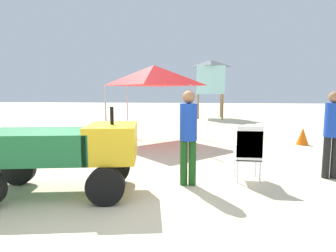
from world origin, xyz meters
TOP-DOWN VIEW (x-y plane):
  - ground at (0.00, 0.00)m, footprint 80.00×80.00m
  - utility_cart at (-0.98, 0.21)m, footprint 2.72×1.68m
  - stacked_plastic_chairs at (2.24, 1.23)m, footprint 0.48×0.48m
  - surfboard_pile at (-3.93, 2.97)m, footprint 2.67×0.78m
  - lifeguard_near_left at (3.95, 1.65)m, footprint 0.32×0.32m
  - lifeguard_near_center at (1.09, 0.89)m, footprint 0.32×0.32m
  - popup_canopy at (-0.28, 5.40)m, footprint 2.66×2.66m
  - lifeguard_tower at (1.98, 14.74)m, footprint 1.98×1.98m
  - traffic_cone_near at (4.72, 5.39)m, footprint 0.40×0.40m

SIDE VIEW (x-z plane):
  - ground at x=0.00m, z-range 0.00..0.00m
  - surfboard_pile at x=-3.93m, z-range 0.00..0.32m
  - traffic_cone_near at x=4.72m, z-range 0.00..0.57m
  - stacked_plastic_chairs at x=2.24m, z-range 0.10..1.21m
  - utility_cart at x=-0.98m, z-range 0.03..1.53m
  - lifeguard_near_left at x=3.95m, z-range 0.14..1.90m
  - lifeguard_near_center at x=1.09m, z-range 0.14..1.91m
  - popup_canopy at x=-0.28m, z-range 0.98..3.64m
  - lifeguard_tower at x=1.98m, z-range 0.81..4.67m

